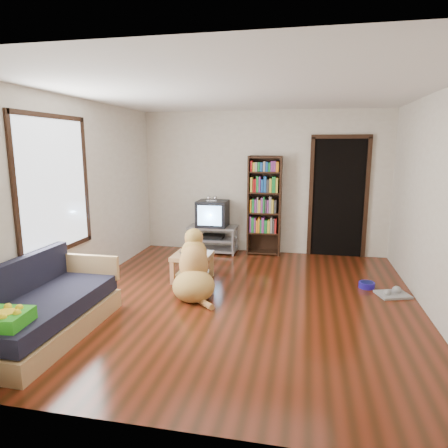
% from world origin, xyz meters
% --- Properties ---
extents(ground, '(5.00, 5.00, 0.00)m').
position_xyz_m(ground, '(0.00, 0.00, 0.00)').
color(ground, '#5D2010').
rests_on(ground, ground).
extents(ceiling, '(5.00, 5.00, 0.00)m').
position_xyz_m(ceiling, '(0.00, 0.00, 2.60)').
color(ceiling, white).
rests_on(ceiling, ground).
extents(wall_back, '(4.50, 0.00, 4.50)m').
position_xyz_m(wall_back, '(0.00, 2.50, 1.30)').
color(wall_back, beige).
rests_on(wall_back, ground).
extents(wall_front, '(4.50, 0.00, 4.50)m').
position_xyz_m(wall_front, '(0.00, -2.50, 1.30)').
color(wall_front, beige).
rests_on(wall_front, ground).
extents(wall_left, '(0.00, 5.00, 5.00)m').
position_xyz_m(wall_left, '(-2.25, 0.00, 1.30)').
color(wall_left, beige).
rests_on(wall_left, ground).
extents(wall_right, '(0.00, 5.00, 5.00)m').
position_xyz_m(wall_right, '(2.25, 0.00, 1.30)').
color(wall_right, beige).
rests_on(wall_right, ground).
extents(green_cushion, '(0.40, 0.40, 0.12)m').
position_xyz_m(green_cushion, '(-1.75, -2.04, 0.48)').
color(green_cushion, green).
rests_on(green_cushion, sofa).
extents(laptop, '(0.39, 0.35, 0.03)m').
position_xyz_m(laptop, '(-0.83, 0.61, 0.41)').
color(laptop, '#B9BABE').
rests_on(laptop, coffee_table).
extents(dog_bowl, '(0.22, 0.22, 0.08)m').
position_xyz_m(dog_bowl, '(1.67, 0.81, 0.04)').
color(dog_bowl, '#21169C').
rests_on(dog_bowl, ground).
extents(grey_rag, '(0.48, 0.43, 0.03)m').
position_xyz_m(grey_rag, '(1.97, 0.56, 0.01)').
color(grey_rag, '#959595').
rests_on(grey_rag, ground).
extents(window, '(0.03, 1.46, 1.70)m').
position_xyz_m(window, '(-2.23, -0.50, 1.50)').
color(window, white).
rests_on(window, wall_left).
extents(doorway, '(1.03, 0.05, 2.19)m').
position_xyz_m(doorway, '(1.35, 2.48, 1.12)').
color(doorway, black).
rests_on(doorway, wall_back).
extents(tv_stand, '(0.90, 0.45, 0.50)m').
position_xyz_m(tv_stand, '(-0.90, 2.25, 0.27)').
color(tv_stand, '#99999E').
rests_on(tv_stand, ground).
extents(crt_tv, '(0.55, 0.52, 0.58)m').
position_xyz_m(crt_tv, '(-0.90, 2.27, 0.74)').
color(crt_tv, black).
rests_on(crt_tv, tv_stand).
extents(bookshelf, '(0.60, 0.30, 1.80)m').
position_xyz_m(bookshelf, '(0.05, 2.34, 1.00)').
color(bookshelf, black).
rests_on(bookshelf, ground).
extents(sofa, '(0.80, 1.80, 0.80)m').
position_xyz_m(sofa, '(-1.87, -1.38, 0.26)').
color(sofa, tan).
rests_on(sofa, ground).
extents(coffee_table, '(0.55, 0.55, 0.40)m').
position_xyz_m(coffee_table, '(-0.83, 0.64, 0.28)').
color(coffee_table, tan).
rests_on(coffee_table, ground).
extents(dog, '(0.70, 1.00, 0.89)m').
position_xyz_m(dog, '(-0.65, 0.07, 0.33)').
color(dog, '#C2884A').
rests_on(dog, ground).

